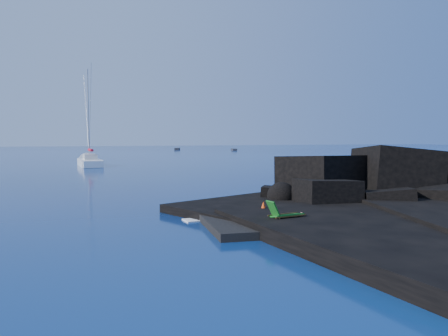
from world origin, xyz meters
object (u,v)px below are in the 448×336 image
object	(u,v)px
deck_chair	(287,210)
distant_boat_b	(234,150)
sunbather	(295,216)
distant_boat_a	(177,150)
sailboat	(90,166)
marker_cone	(263,207)

from	to	relation	value
deck_chair	distant_boat_b	bearing A→B (deg)	61.78
deck_chair	sunbather	world-z (taller)	deck_chair
sunbather	distant_boat_a	world-z (taller)	sunbather
distant_boat_a	distant_boat_b	size ratio (longest dim) A/B	1.11
distant_boat_b	sailboat	bearing A→B (deg)	-114.39
sunbather	distant_boat_a	distance (m)	127.80
deck_chair	distant_boat_a	world-z (taller)	deck_chair
deck_chair	distant_boat_b	world-z (taller)	deck_chair
sailboat	deck_chair	bearing A→B (deg)	-85.92
sailboat	sunbather	distance (m)	49.13
sunbather	marker_cone	bearing A→B (deg)	85.65
sailboat	distant_boat_b	distance (m)	78.92
distant_boat_a	marker_cone	bearing A→B (deg)	-83.59
sunbather	distant_boat_a	size ratio (longest dim) A/B	0.32
sailboat	sunbather	bearing A→B (deg)	-85.05
sailboat	distant_boat_a	size ratio (longest dim) A/B	2.87
sunbather	distant_boat_b	bearing A→B (deg)	48.88
sailboat	deck_chair	size ratio (longest dim) A/B	8.53
sunbather	distant_boat_b	world-z (taller)	sunbather
deck_chair	sunbather	bearing A→B (deg)	29.83
sunbather	marker_cone	world-z (taller)	marker_cone
sunbather	marker_cone	size ratio (longest dim) A/B	2.62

